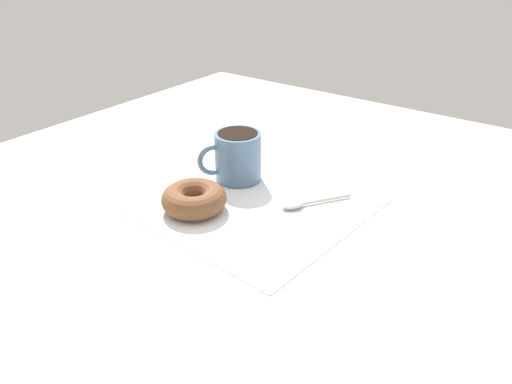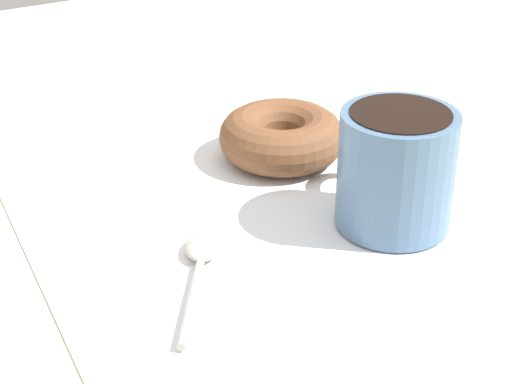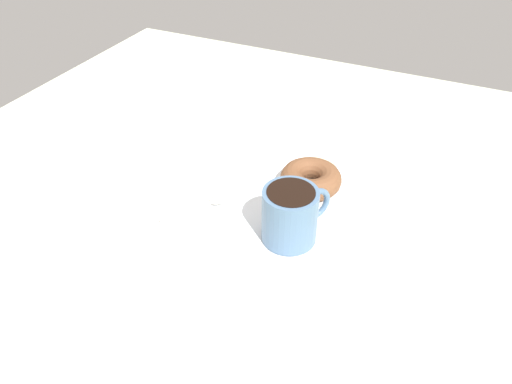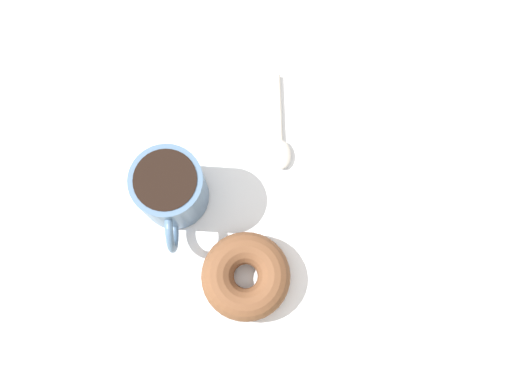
# 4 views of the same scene
# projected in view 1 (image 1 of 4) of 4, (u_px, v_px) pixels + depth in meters

# --- Properties ---
(ground_plane) EXTENTS (1.20, 1.20, 0.02)m
(ground_plane) POSITION_uv_depth(u_px,v_px,m) (270.00, 215.00, 0.78)
(ground_plane) COLOR beige
(napkin) EXTENTS (0.34, 0.34, 0.00)m
(napkin) POSITION_uv_depth(u_px,v_px,m) (256.00, 204.00, 0.79)
(napkin) COLOR white
(napkin) RESTS_ON ground_plane
(coffee_cup) EXTENTS (0.10, 0.08, 0.08)m
(coffee_cup) POSITION_uv_depth(u_px,v_px,m) (237.00, 155.00, 0.85)
(coffee_cup) COLOR slate
(coffee_cup) RESTS_ON napkin
(donut) EXTENTS (0.10, 0.10, 0.04)m
(donut) POSITION_uv_depth(u_px,v_px,m) (194.00, 199.00, 0.77)
(donut) COLOR brown
(donut) RESTS_ON napkin
(spoon) EXTENTS (0.11, 0.08, 0.01)m
(spoon) POSITION_uv_depth(u_px,v_px,m) (301.00, 203.00, 0.78)
(spoon) COLOR #B7B2A8
(spoon) RESTS_ON napkin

